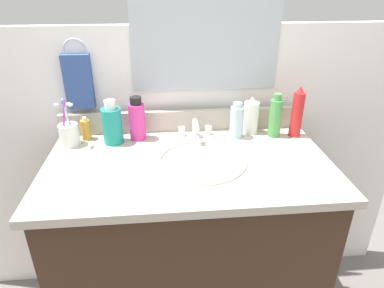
{
  "coord_description": "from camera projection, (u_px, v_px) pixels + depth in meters",
  "views": [
    {
      "loc": [
        -0.09,
        -1.07,
        1.47
      ],
      "look_at": [
        0.01,
        0.0,
        0.94
      ],
      "focal_mm": 31.77,
      "sensor_mm": 36.0,
      "label": 1
    }
  ],
  "objects": [
    {
      "name": "back_wall",
      "position": [
        183.0,
        166.0,
        1.63
      ],
      "size": [
        2.14,
        0.04,
        1.3
      ],
      "primitive_type": "cube",
      "color": "white",
      "rests_on": "ground_plane"
    },
    {
      "name": "backsplash",
      "position": [
        183.0,
        120.0,
        1.46
      ],
      "size": [
        1.04,
        0.02,
        0.09
      ],
      "primitive_type": "cube",
      "color": "#B2A899",
      "rests_on": "countertop"
    },
    {
      "name": "sink_basin",
      "position": [
        201.0,
        168.0,
        1.25
      ],
      "size": [
        0.34,
        0.34,
        0.11
      ],
      "color": "white",
      "rests_on": "countertop"
    },
    {
      "name": "towel_ring",
      "position": [
        75.0,
        51.0,
        1.33
      ],
      "size": [
        0.1,
        0.01,
        0.1
      ],
      "primitive_type": "torus",
      "rotation": [
        1.57,
        0.0,
        0.0
      ],
      "color": "silver"
    },
    {
      "name": "faucet",
      "position": [
        195.0,
        132.0,
        1.39
      ],
      "size": [
        0.16,
        0.1,
        0.08
      ],
      "color": "silver",
      "rests_on": "countertop"
    },
    {
      "name": "bottle_soap_pink",
      "position": [
        137.0,
        120.0,
        1.37
      ],
      "size": [
        0.07,
        0.07,
        0.18
      ],
      "color": "#D8338C",
      "rests_on": "countertop"
    },
    {
      "name": "bottle_mouthwash_teal",
      "position": [
        112.0,
        124.0,
        1.34
      ],
      "size": [
        0.08,
        0.08,
        0.18
      ],
      "color": "teal",
      "rests_on": "countertop"
    },
    {
      "name": "bottle_lotion_white",
      "position": [
        251.0,
        116.0,
        1.43
      ],
      "size": [
        0.06,
        0.06,
        0.16
      ],
      "color": "white",
      "rests_on": "countertop"
    },
    {
      "name": "vanity_cabinet",
      "position": [
        189.0,
        254.0,
        1.43
      ],
      "size": [
        0.99,
        0.54,
        0.84
      ],
      "primitive_type": "cube",
      "color": "#382316",
      "rests_on": "ground_plane"
    },
    {
      "name": "bottle_oil_amber",
      "position": [
        86.0,
        129.0,
        1.38
      ],
      "size": [
        0.04,
        0.04,
        0.1
      ],
      "color": "gold",
      "rests_on": "countertop"
    },
    {
      "name": "bottle_spray_red",
      "position": [
        297.0,
        113.0,
        1.38
      ],
      "size": [
        0.05,
        0.05,
        0.22
      ],
      "color": "red",
      "rests_on": "countertop"
    },
    {
      "name": "hand_towel",
      "position": [
        79.0,
        82.0,
        1.37
      ],
      "size": [
        0.11,
        0.04,
        0.22
      ],
      "primitive_type": "cube",
      "color": "#334C8C"
    },
    {
      "name": "cup_white_ceramic",
      "position": [
        69.0,
        134.0,
        1.33
      ],
      "size": [
        0.07,
        0.07,
        0.19
      ],
      "color": "white",
      "rests_on": "countertop"
    },
    {
      "name": "bottle_toner_green",
      "position": [
        275.0,
        117.0,
        1.39
      ],
      "size": [
        0.05,
        0.05,
        0.18
      ],
      "color": "#4C9E4C",
      "rests_on": "countertop"
    },
    {
      "name": "bottle_gel_clear",
      "position": [
        237.0,
        121.0,
        1.39
      ],
      "size": [
        0.06,
        0.06,
        0.15
      ],
      "color": "silver",
      "rests_on": "countertop"
    },
    {
      "name": "mirror_panel",
      "position": [
        207.0,
        19.0,
        1.32
      ],
      "size": [
        0.6,
        0.01,
        0.56
      ],
      "primitive_type": "cube",
      "color": "#B2BCC6"
    },
    {
      "name": "countertop",
      "position": [
        188.0,
        165.0,
        1.24
      ],
      "size": [
        1.04,
        0.58,
        0.03
      ],
      "primitive_type": "cube",
      "color": "#B2A899",
      "rests_on": "vanity_cabinet"
    }
  ]
}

